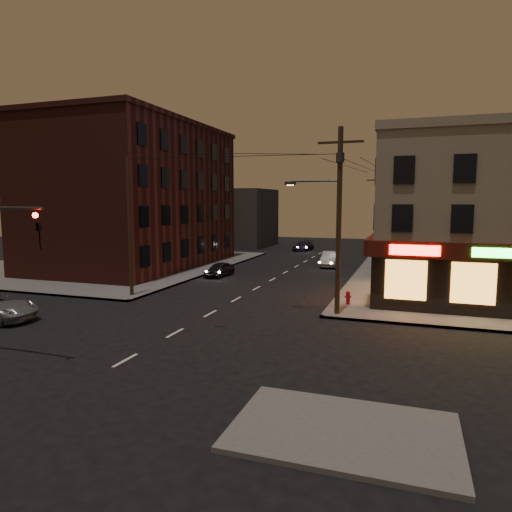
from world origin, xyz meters
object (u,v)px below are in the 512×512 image
at_px(sedan_near, 219,269).
at_px(fire_hydrant, 348,297).
at_px(sedan_far, 303,246).
at_px(sedan_mid, 330,259).

distance_m(sedan_near, fire_hydrant, 14.07).
relative_size(sedan_near, sedan_far, 0.82).
height_order(sedan_far, fire_hydrant, sedan_far).
bearing_deg(fire_hydrant, sedan_far, 107.85).
relative_size(sedan_near, sedan_mid, 0.79).
distance_m(sedan_mid, sedan_far, 14.57).
bearing_deg(sedan_mid, fire_hydrant, -79.61).
height_order(sedan_near, sedan_mid, sedan_mid).
xyz_separation_m(sedan_far, fire_hydrant, (9.70, -30.11, -0.02)).
distance_m(sedan_far, fire_hydrant, 31.64).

